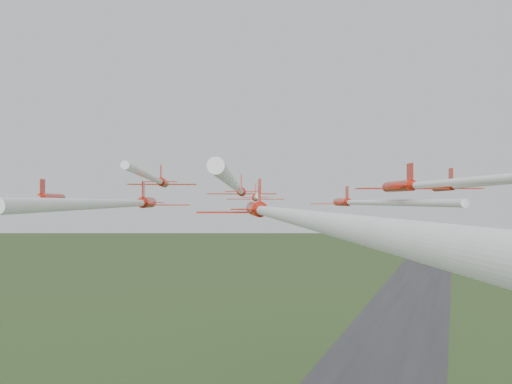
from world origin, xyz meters
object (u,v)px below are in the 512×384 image
(jet_row3_right, at_px, (475,184))
(jet_row4_left, at_px, (133,203))
(jet_row2_right, at_px, (360,202))
(jet_row4_right, at_px, (457,182))
(jet_row2_left, at_px, (157,180))
(jet_row3_left, at_px, (17,198))
(jet_row3_mid, at_px, (239,190))
(jet_lead, at_px, (256,197))
(jet_trail_solo, at_px, (273,212))

(jet_row3_right, distance_m, jet_row4_left, 35.18)
(jet_row2_right, xyz_separation_m, jet_row4_right, (11.46, -32.33, 1.50))
(jet_row2_left, height_order, jet_row2_right, jet_row2_left)
(jet_row4_left, relative_size, jet_row4_right, 0.82)
(jet_row3_left, distance_m, jet_row3_mid, 22.73)
(jet_row3_left, relative_size, jet_row4_left, 1.17)
(jet_row4_left, xyz_separation_m, jet_row4_right, (23.36, 4.49, 1.52))
(jet_row2_right, relative_size, jet_row4_left, 1.20)
(jet_lead, xyz_separation_m, jet_row3_left, (-13.16, -37.12, -0.26))
(jet_row3_left, height_order, jet_row4_left, jet_row3_left)
(jet_lead, bearing_deg, jet_row4_right, -74.21)
(jet_row2_left, bearing_deg, jet_row4_left, -89.34)
(jet_row3_mid, xyz_separation_m, jet_row4_right, (18.74, -6.87, 0.33))
(jet_lead, height_order, jet_row3_left, jet_lead)
(jet_row2_left, relative_size, jet_row3_left, 0.95)
(jet_lead, relative_size, jet_row2_right, 0.85)
(jet_row2_right, height_order, jet_row3_right, jet_row3_right)
(jet_row3_right, bearing_deg, jet_trail_solo, -122.78)
(jet_row2_left, xyz_separation_m, jet_row3_mid, (17.12, -18.52, -1.60))
(jet_lead, relative_size, jet_row4_right, 0.83)
(jet_lead, bearing_deg, jet_trail_solo, -89.61)
(jet_row3_left, bearing_deg, jet_row3_right, -1.36)
(jet_row3_left, bearing_deg, jet_lead, 50.65)
(jet_row3_right, relative_size, jet_trail_solo, 0.96)
(jet_row4_right, xyz_separation_m, jet_trail_solo, (-9.66, -14.25, -1.99))
(jet_row4_left, bearing_deg, jet_row3_mid, 46.98)
(jet_row3_right, xyz_separation_m, jet_row4_right, (-1.79, -20.03, -0.37))
(jet_row3_mid, distance_m, jet_row4_right, 19.96)
(jet_row2_left, bearing_deg, jet_row2_right, -6.15)
(jet_row4_right, distance_m, jet_trail_solo, 17.33)
(jet_trail_solo, bearing_deg, jet_row2_left, 102.73)
(jet_row2_right, bearing_deg, jet_row4_left, -127.44)
(jet_row2_right, height_order, jet_row3_mid, jet_row3_mid)
(jet_row2_left, distance_m, jet_row3_mid, 25.27)
(jet_trail_solo, bearing_deg, jet_row3_right, 50.78)
(jet_row4_right, relative_size, jet_trail_solo, 0.95)
(jet_row3_right, relative_size, jet_row4_left, 1.23)
(jet_row3_right, bearing_deg, jet_lead, 128.63)
(jet_trail_solo, bearing_deg, jet_row4_right, 35.12)
(jet_row3_mid, distance_m, jet_row3_right, 24.40)
(jet_row3_left, distance_m, jet_row3_right, 45.58)
(jet_lead, height_order, jet_row4_left, jet_lead)
(jet_row4_right, bearing_deg, jet_row4_left, 169.65)
(jet_row2_right, bearing_deg, jet_row3_mid, -125.47)
(jet_row3_left, xyz_separation_m, jet_row3_right, (43.22, 14.43, 1.41))
(jet_row2_right, relative_size, jet_row3_left, 1.02)
(jet_row2_left, height_order, jet_row4_right, jet_row2_left)
(jet_lead, xyz_separation_m, jet_trail_solo, (18.60, -56.97, -1.20))
(jet_row2_left, height_order, jet_row3_right, jet_row2_left)
(jet_lead, xyz_separation_m, jet_row3_mid, (9.53, -35.86, 0.46))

